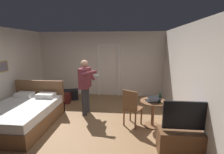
{
  "coord_description": "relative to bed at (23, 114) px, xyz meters",
  "views": [
    {
      "loc": [
        1.1,
        -3.88,
        2.13
      ],
      "look_at": [
        0.67,
        0.58,
        1.21
      ],
      "focal_mm": 25.68,
      "sensor_mm": 36.0,
      "label": 1
    }
  ],
  "objects": [
    {
      "name": "suitcase_small",
      "position": [
        0.56,
        2.08,
        -0.11
      ],
      "size": [
        0.66,
        0.53,
        0.38
      ],
      "primitive_type": "cube",
      "rotation": [
        0.0,
        0.0,
        0.29
      ],
      "color": "black",
      "rests_on": "ground_plane"
    },
    {
      "name": "bottle_on_table",
      "position": [
        3.59,
        0.16,
        0.51
      ],
      "size": [
        0.06,
        0.06,
        0.26
      ],
      "color": "black",
      "rests_on": "side_table"
    },
    {
      "name": "side_table",
      "position": [
        3.45,
        0.24,
        0.17
      ],
      "size": [
        0.68,
        0.68,
        0.7
      ],
      "color": "brown",
      "rests_on": "ground_plane"
    },
    {
      "name": "bed",
      "position": [
        0.0,
        0.0,
        0.0
      ],
      "size": [
        1.56,
        2.01,
        1.02
      ],
      "color": "brown",
      "rests_on": "ground_plane"
    },
    {
      "name": "doorway_frame",
      "position": [
        1.99,
        2.75,
        0.92
      ],
      "size": [
        0.93,
        0.08,
        2.13
      ],
      "color": "white",
      "rests_on": "ground_plane"
    },
    {
      "name": "ground_plane",
      "position": [
        1.66,
        0.13,
        -0.3
      ],
      "size": [
        5.83,
        5.83,
        0.0
      ],
      "primitive_type": "plane",
      "color": "olive"
    },
    {
      "name": "wooden_chair",
      "position": [
        2.89,
        0.2,
        0.24
      ],
      "size": [
        0.58,
        0.58,
        0.99
      ],
      "color": "brown",
      "rests_on": "ground_plane"
    },
    {
      "name": "laptop",
      "position": [
        3.43,
        0.2,
        0.45
      ],
      "size": [
        0.4,
        0.41,
        0.15
      ],
      "color": "black",
      "rests_on": "side_table"
    },
    {
      "name": "suitcase_dark",
      "position": [
        0.42,
        1.7,
        -0.12
      ],
      "size": [
        0.55,
        0.41,
        0.36
      ],
      "primitive_type": "cube",
      "rotation": [
        0.0,
        0.0,
        0.12
      ],
      "color": "#4C1919",
      "rests_on": "ground_plane"
    },
    {
      "name": "wall_back",
      "position": [
        1.66,
        2.83,
        1.01
      ],
      "size": [
        5.37,
        0.12,
        2.63
      ],
      "primitive_type": "cube",
      "color": "silver",
      "rests_on": "ground_plane"
    },
    {
      "name": "wall_right",
      "position": [
        4.28,
        0.13,
        1.01
      ],
      "size": [
        0.12,
        5.54,
        2.63
      ],
      "primitive_type": "cube",
      "color": "silver",
      "rests_on": "ground_plane"
    },
    {
      "name": "tv_flatscreen",
      "position": [
        3.92,
        -0.82,
        0.02
      ],
      "size": [
        1.06,
        0.4,
        1.1
      ],
      "color": "brown",
      "rests_on": "ground_plane"
    },
    {
      "name": "person_blue_shirt",
      "position": [
        1.51,
        0.84,
        0.68
      ],
      "size": [
        0.62,
        0.64,
        1.68
      ],
      "color": "#333338",
      "rests_on": "ground_plane"
    }
  ]
}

